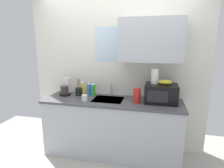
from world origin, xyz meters
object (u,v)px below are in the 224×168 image
mug_white (85,98)px  paper_towel_roll (155,76)px  cereal_canister (137,96)px  utensil_crock (79,91)px  microwave (161,93)px  coffee_maker (66,89)px  dish_soap_bottle_blue (89,89)px  banana_bunch (165,82)px  dish_soap_bottle_green (93,90)px  dish_soap_bottle_yellow (83,88)px

mug_white → paper_towel_roll: bearing=13.4°
cereal_canister → utensil_crock: size_ratio=0.73×
microwave → coffee_maker: (-1.54, 0.06, -0.03)m
utensil_crock → coffee_maker: bearing=-177.2°
dish_soap_bottle_blue → banana_bunch: bearing=-5.9°
microwave → dish_soap_bottle_blue: size_ratio=2.06×
paper_towel_roll → cereal_canister: size_ratio=1.03×
banana_bunch → mug_white: bearing=-170.7°
dish_soap_bottle_blue → utensil_crock: (-0.16, -0.05, -0.03)m
paper_towel_roll → coffee_maker: bearing=179.7°
microwave → dish_soap_bottle_green: bearing=174.6°
dish_soap_bottle_green → utensil_crock: size_ratio=0.77×
dish_soap_bottle_green → cereal_canister: size_ratio=1.05×
dish_soap_bottle_green → dish_soap_bottle_blue: dish_soap_bottle_green is taller
dish_soap_bottle_green → mug_white: bearing=-97.9°
mug_white → utensil_crock: 0.33m
dish_soap_bottle_green → dish_soap_bottle_yellow: (-0.19, 0.02, 0.01)m
paper_towel_roll → dish_soap_bottle_yellow: paper_towel_roll is taller
banana_bunch → dish_soap_bottle_yellow: 1.32m
microwave → mug_white: size_ratio=4.84×
microwave → dish_soap_bottle_yellow: size_ratio=1.91×
coffee_maker → dish_soap_bottle_blue: bearing=9.6°
dish_soap_bottle_blue → paper_towel_roll: bearing=-4.1°
banana_bunch → dish_soap_bottle_blue: banana_bunch is taller
banana_bunch → coffee_maker: bearing=177.9°
coffee_maker → dish_soap_bottle_green: 0.47m
paper_towel_roll → cereal_canister: bearing=-148.0°
dish_soap_bottle_green → utensil_crock: 0.25m
coffee_maker → dish_soap_bottle_yellow: coffee_maker is taller
coffee_maker → utensil_crock: bearing=2.8°
banana_bunch → paper_towel_roll: (-0.15, 0.05, 0.08)m
dish_soap_bottle_yellow → utensil_crock: utensil_crock is taller
mug_white → dish_soap_bottle_blue: bearing=97.2°
banana_bunch → paper_towel_roll: 0.18m
banana_bunch → cereal_canister: (-0.39, -0.10, -0.20)m
coffee_maker → utensil_crock: 0.23m
paper_towel_roll → mug_white: bearing=-166.6°
banana_bunch → microwave: bearing=-178.2°
dish_soap_bottle_green → cereal_canister: (0.73, -0.20, 0.00)m
microwave → cereal_canister: 0.35m
microwave → dish_soap_bottle_yellow: microwave is taller
dish_soap_bottle_yellow → cereal_canister: size_ratio=1.12×
utensil_crock → mug_white: bearing=-52.3°
coffee_maker → dish_soap_bottle_blue: (0.39, 0.07, -0.00)m
utensil_crock → dish_soap_bottle_blue: bearing=18.7°
paper_towel_roll → dish_soap_bottle_yellow: 1.19m
banana_bunch → coffee_maker: size_ratio=0.71×
dish_soap_bottle_green → mug_white: dish_soap_bottle_green is taller
dish_soap_bottle_blue → dish_soap_bottle_yellow: bearing=-177.7°
dish_soap_bottle_green → dish_soap_bottle_yellow: dish_soap_bottle_yellow is taller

